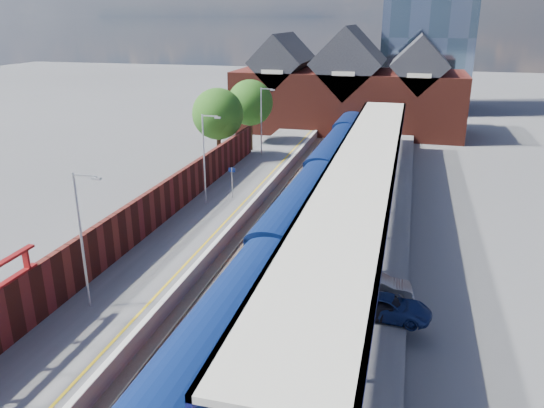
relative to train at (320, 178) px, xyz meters
The scene contains 21 objects.
ground 3.56m from the train, 121.44° to the left, with size 240.00×240.00×0.00m, color #5B5B5E.
ballast_bed 7.98m from the train, 101.18° to the right, with size 6.00×76.00×0.06m, color #473D33.
rails 7.96m from the train, 101.18° to the right, with size 4.51×76.00×0.14m.
left_platform 10.42m from the train, 132.78° to the right, with size 5.00×76.00×1.00m, color #565659.
right_platform 8.95m from the train, 59.19° to the right, with size 6.00×76.00×1.00m, color #565659.
coping_left 8.94m from the train, 121.57° to the right, with size 0.30×76.00×0.05m, color silver.
coping_right 7.81m from the train, 77.64° to the right, with size 0.30×76.00×0.05m, color silver.
yellow_line 9.27m from the train, 124.75° to the right, with size 0.14×76.00×0.01m, color yellow.
train is the anchor object (origin of this frame).
canopy 7.56m from the train, 54.57° to the right, with size 4.50×52.00×4.48m.
lamp_post_b 23.12m from the train, 110.02° to the right, with size 1.48×0.18×7.00m.
lamp_post_c 10.04m from the train, 144.72° to the right, with size 1.48×0.18×7.00m.
lamp_post_d 13.38m from the train, 126.95° to the left, with size 1.48×0.18×7.00m.
platform_sign 7.43m from the train, 151.28° to the right, with size 0.55×0.08×2.50m.
brick_wall 16.99m from the train, 124.38° to the right, with size 0.35×50.00×3.86m.
station_building 30.66m from the train, 92.81° to the left, with size 30.00×12.12×13.78m.
tree_near 14.85m from the train, 144.82° to the left, with size 5.20×5.20×8.10m.
tree_far 19.88m from the train, 123.55° to the left, with size 5.20×5.20×8.10m.
parked_car_silver 17.93m from the train, 70.79° to the right, with size 1.29×3.70×1.22m, color #9A9A9F.
parked_car_dark 19.65m from the train, 75.13° to the right, with size 1.98×4.86×1.41m, color black.
parked_car_blue 19.97m from the train, 70.54° to the right, with size 1.85×4.02×1.12m, color navy.
Camera 1 is at (8.32, -14.39, 14.77)m, focal length 35.00 mm.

